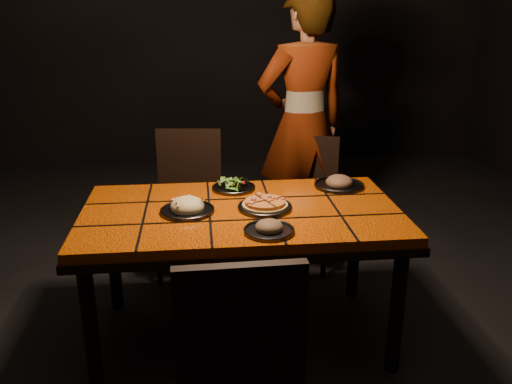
{
  "coord_description": "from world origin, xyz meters",
  "views": [
    {
      "loc": [
        -0.2,
        -2.55,
        1.74
      ],
      "look_at": [
        0.08,
        0.05,
        0.82
      ],
      "focal_mm": 38.0,
      "sensor_mm": 36.0,
      "label": 1
    }
  ],
  "objects": [
    {
      "name": "plate_mushroom_a",
      "position": [
        0.1,
        -0.31,
        0.77
      ],
      "size": [
        0.23,
        0.23,
        0.08
      ],
      "color": "#3B3B40",
      "rests_on": "dining_table"
    },
    {
      "name": "chair_far_left",
      "position": [
        -0.28,
        0.87,
        0.54
      ],
      "size": [
        0.47,
        0.47,
        0.95
      ],
      "rotation": [
        0.0,
        0.0,
        -0.11
      ],
      "color": "black",
      "rests_on": "ground"
    },
    {
      "name": "plate_salad",
      "position": [
        -0.02,
        0.31,
        0.78
      ],
      "size": [
        0.24,
        0.24,
        0.07
      ],
      "color": "#3B3B40",
      "rests_on": "dining_table"
    },
    {
      "name": "room_shell",
      "position": [
        0.0,
        0.0,
        1.5
      ],
      "size": [
        6.04,
        7.04,
        3.08
      ],
      "color": "black",
      "rests_on": "ground"
    },
    {
      "name": "dining_table",
      "position": [
        0.0,
        0.0,
        0.67
      ],
      "size": [
        1.62,
        0.92,
        0.75
      ],
      "color": "#DB5706",
      "rests_on": "ground"
    },
    {
      "name": "plate_mushroom_b",
      "position": [
        0.58,
        0.29,
        0.77
      ],
      "size": [
        0.28,
        0.28,
        0.09
      ],
      "color": "#3B3B40",
      "rests_on": "dining_table"
    },
    {
      "name": "chair_near",
      "position": [
        -0.09,
        -0.92,
        0.55
      ],
      "size": [
        0.44,
        0.44,
        0.96
      ],
      "rotation": [
        0.0,
        0.0,
        3.17
      ],
      "color": "black",
      "rests_on": "ground"
    },
    {
      "name": "plate_pasta",
      "position": [
        -0.27,
        -0.02,
        0.77
      ],
      "size": [
        0.27,
        0.27,
        0.09
      ],
      "color": "#3B3B40",
      "rests_on": "dining_table"
    },
    {
      "name": "chair_far_right",
      "position": [
        0.52,
        0.89,
        0.51
      ],
      "size": [
        0.51,
        0.51,
        0.88
      ],
      "rotation": [
        0.0,
        0.0,
        -0.35
      ],
      "color": "black",
      "rests_on": "ground"
    },
    {
      "name": "plate_pizza",
      "position": [
        0.12,
        -0.01,
        0.77
      ],
      "size": [
        0.3,
        0.3,
        0.04
      ],
      "color": "#3B3B40",
      "rests_on": "dining_table"
    },
    {
      "name": "diner",
      "position": [
        0.53,
        1.11,
        0.93
      ],
      "size": [
        0.78,
        0.62,
        1.86
      ],
      "primitive_type": "imported",
      "rotation": [
        0.0,
        0.0,
        3.43
      ],
      "color": "brown",
      "rests_on": "ground"
    }
  ]
}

